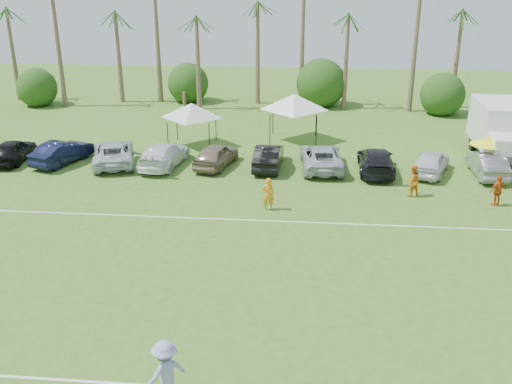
{
  "coord_description": "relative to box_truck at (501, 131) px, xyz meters",
  "views": [
    {
      "loc": [
        4.91,
        -11.13,
        11.41
      ],
      "look_at": [
        2.61,
        13.72,
        1.6
      ],
      "focal_mm": 40.0,
      "sensor_mm": 36.0,
      "label": 1
    }
  ],
  "objects": [
    {
      "name": "field_lines",
      "position": [
        -17.02,
        -16.67,
        -1.9
      ],
      "size": [
        80.0,
        12.1,
        0.01
      ],
      "color": "white",
      "rests_on": "ground"
    },
    {
      "name": "palm_tree_1",
      "position": [
        -34.02,
        13.33,
        6.44
      ],
      "size": [
        2.4,
        2.4,
        9.9
      ],
      "color": "brown",
      "rests_on": "ground"
    },
    {
      "name": "palm_tree_4",
      "position": [
        -21.02,
        13.33,
        5.57
      ],
      "size": [
        2.4,
        2.4,
        8.9
      ],
      "color": "brown",
      "rests_on": "ground"
    },
    {
      "name": "palm_tree_5",
      "position": [
        -17.02,
        13.33,
        6.44
      ],
      "size": [
        2.4,
        2.4,
        9.9
      ],
      "color": "brown",
      "rests_on": "ground"
    },
    {
      "name": "palm_tree_8",
      "position": [
        -4.02,
        13.33,
        5.57
      ],
      "size": [
        2.4,
        2.4,
        8.9
      ],
      "color": "brown",
      "rests_on": "ground"
    },
    {
      "name": "palm_tree_9",
      "position": [
        0.98,
        13.33,
        6.44
      ],
      "size": [
        2.4,
        2.4,
        9.9
      ],
      "color": "brown",
      "rests_on": "ground"
    },
    {
      "name": "bush_tree_0",
      "position": [
        -36.02,
        14.33,
        -0.11
      ],
      "size": [
        4.0,
        4.0,
        4.0
      ],
      "color": "brown",
      "rests_on": "ground"
    },
    {
      "name": "bush_tree_1",
      "position": [
        -23.02,
        14.33,
        -0.11
      ],
      "size": [
        4.0,
        4.0,
        4.0
      ],
      "color": "brown",
      "rests_on": "ground"
    },
    {
      "name": "bush_tree_2",
      "position": [
        -11.02,
        14.33,
        -0.11
      ],
      "size": [
        4.0,
        4.0,
        4.0
      ],
      "color": "brown",
      "rests_on": "ground"
    },
    {
      "name": "bush_tree_3",
      "position": [
        -1.02,
        14.33,
        -0.11
      ],
      "size": [
        4.0,
        4.0,
        4.0
      ],
      "color": "brown",
      "rests_on": "ground"
    },
    {
      "name": "sideline_player_a",
      "position": [
        -13.96,
        -9.25,
        -1.06
      ],
      "size": [
        0.68,
        0.51,
        1.7
      ],
      "primitive_type": "imported",
      "rotation": [
        0.0,
        0.0,
        3.33
      ],
      "color": "orange",
      "rests_on": "ground"
    },
    {
      "name": "sideline_player_b",
      "position": [
        -6.43,
        -6.67,
        -1.04
      ],
      "size": [
        1.04,
        0.94,
        1.74
      ],
      "primitive_type": "imported",
      "rotation": [
        0.0,
        0.0,
        3.55
      ],
      "color": "orange",
      "rests_on": "ground"
    },
    {
      "name": "sideline_player_c",
      "position": [
        -2.28,
        -7.63,
        -1.09
      ],
      "size": [
        1.04,
        0.75,
        1.63
      ],
      "primitive_type": "imported",
      "rotation": [
        0.0,
        0.0,
        3.56
      ],
      "color": "#CE5916",
      "rests_on": "ground"
    },
    {
      "name": "box_truck",
      "position": [
        0.0,
        0.0,
        0.0
      ],
      "size": [
        2.92,
        7.03,
        3.57
      ],
      "rotation": [
        0.0,
        0.0,
        -0.04
      ],
      "color": "silver",
      "rests_on": "ground"
    },
    {
      "name": "canopy_tent_left",
      "position": [
        -19.91,
        1.39,
        1.07
      ],
      "size": [
        4.3,
        4.3,
        3.48
      ],
      "color": "black",
      "rests_on": "ground"
    },
    {
      "name": "canopy_tent_right",
      "position": [
        -13.05,
        3.31,
        1.43
      ],
      "size": [
        4.81,
        4.81,
        3.9
      ],
      "color": "black",
      "rests_on": "ground"
    },
    {
      "name": "market_umbrella",
      "position": [
        -1.62,
        -2.68,
        0.12
      ],
      "size": [
        2.03,
        2.03,
        2.27
      ],
      "color": "black",
      "rests_on": "ground"
    },
    {
      "name": "frisbee_player",
      "position": [
        -15.8,
        -23.22,
        -0.92
      ],
      "size": [
        1.43,
        1.41,
        1.97
      ],
      "rotation": [
        0.0,
        0.0,
        3.9
      ],
      "color": "#9591CF",
      "rests_on": "ground"
    },
    {
      "name": "parked_car_0",
      "position": [
        -30.53,
        -3.04,
        -1.19
      ],
      "size": [
        1.92,
        4.32,
        1.45
      ],
      "primitive_type": "imported",
      "rotation": [
        0.0,
        0.0,
        3.19
      ],
      "color": "black",
      "rests_on": "ground"
    },
    {
      "name": "parked_car_1",
      "position": [
        -27.31,
        -3.03,
        -1.19
      ],
      "size": [
        2.91,
        4.65,
        1.45
      ],
      "primitive_type": "imported",
      "rotation": [
        0.0,
        0.0,
        2.8
      ],
      "color": "black",
      "rests_on": "ground"
    },
    {
      "name": "parked_car_2",
      "position": [
        -24.08,
        -2.87,
        -1.19
      ],
      "size": [
        3.85,
        5.68,
        1.45
      ],
      "primitive_type": "imported",
      "rotation": [
        0.0,
        0.0,
        3.45
      ],
      "color": "silver",
      "rests_on": "ground"
    },
    {
      "name": "parked_car_3",
      "position": [
        -20.86,
        -2.95,
        -1.19
      ],
      "size": [
        2.66,
        5.2,
        1.45
      ],
      "primitive_type": "imported",
      "rotation": [
        0.0,
        0.0,
        3.01
      ],
      "color": "white",
      "rests_on": "ground"
    },
    {
      "name": "parked_car_4",
      "position": [
        -17.63,
        -2.77,
        -1.19
      ],
      "size": [
        2.63,
        4.52,
        1.45
      ],
      "primitive_type": "imported",
      "rotation": [
        0.0,
        0.0,
        2.91
      ],
      "color": "#86715D",
      "rests_on": "ground"
    },
    {
      "name": "parked_car_5",
      "position": [
        -14.41,
        -2.72,
        -1.19
      ],
      "size": [
        1.69,
        4.44,
        1.45
      ],
      "primitive_type": "imported",
      "rotation": [
        0.0,
        0.0,
        3.11
      ],
      "color": "black",
      "rests_on": "ground"
    },
    {
      "name": "parked_car_6",
      "position": [
        -11.18,
        -2.55,
        -1.19
      ],
      "size": [
        2.75,
        5.35,
        1.45
      ],
      "primitive_type": "imported",
      "rotation": [
        0.0,
        0.0,
        3.21
      ],
      "color": "#B3B6BE",
      "rests_on": "ground"
    },
    {
      "name": "parked_car_7",
      "position": [
        -7.96,
        -2.93,
        -1.19
      ],
      "size": [
        2.15,
        5.03,
        1.45
      ],
      "primitive_type": "imported",
      "rotation": [
        0.0,
        0.0,
        3.12
      ],
      "color": "black",
      "rests_on": "ground"
    },
    {
      "name": "parked_car_8",
      "position": [
        -4.73,
        -2.92,
        -1.19
      ],
      "size": [
        3.12,
        4.57,
        1.45
      ],
      "primitive_type": "imported",
      "rotation": [
        0.0,
        0.0,
        2.77
      ],
      "color": "silver",
      "rests_on": "ground"
    },
    {
      "name": "parked_car_9",
      "position": [
        -1.51,
        -2.95,
        -1.19
      ],
      "size": [
        1.57,
        4.4,
        1.45
      ],
      "primitive_type": "imported",
      "rotation": [
        0.0,
        0.0,
        3.13
      ],
      "color": "slate",
      "rests_on": "ground"
    }
  ]
}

